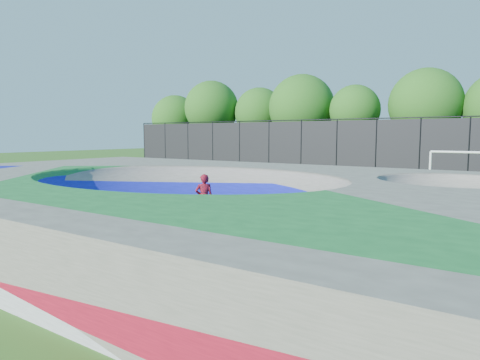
# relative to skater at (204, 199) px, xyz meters

# --- Properties ---
(ground) EXTENTS (120.00, 120.00, 0.00)m
(ground) POSITION_rel_skater_xyz_m (-0.78, -0.16, -0.79)
(ground) COLOR #2B5718
(ground) RESTS_ON ground
(skate_deck) EXTENTS (22.00, 14.00, 1.50)m
(skate_deck) POSITION_rel_skater_xyz_m (-0.78, -0.16, -0.04)
(skate_deck) COLOR gray
(skate_deck) RESTS_ON ground
(skater) EXTENTS (0.68, 0.66, 1.57)m
(skater) POSITION_rel_skater_xyz_m (0.00, 0.00, 0.00)
(skater) COLOR red
(skater) RESTS_ON ground
(skateboard) EXTENTS (0.73, 0.68, 0.05)m
(skateboard) POSITION_rel_skater_xyz_m (0.00, 0.00, -0.76)
(skateboard) COLOR black
(skateboard) RESTS_ON ground
(soccer_goal) EXTENTS (2.94, 0.12, 1.94)m
(soccer_goal) POSITION_rel_skater_xyz_m (5.30, 15.39, 0.56)
(soccer_goal) COLOR white
(soccer_goal) RESTS_ON ground
(fence) EXTENTS (48.09, 0.09, 4.04)m
(fence) POSITION_rel_skater_xyz_m (-0.78, 20.84, 1.31)
(fence) COLOR black
(fence) RESTS_ON ground
(treeline) EXTENTS (52.95, 7.30, 8.52)m
(treeline) POSITION_rel_skater_xyz_m (-2.35, 25.86, 4.39)
(treeline) COLOR #453322
(treeline) RESTS_ON ground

